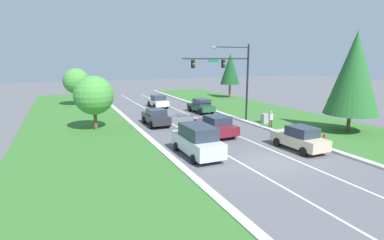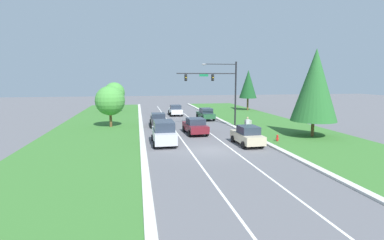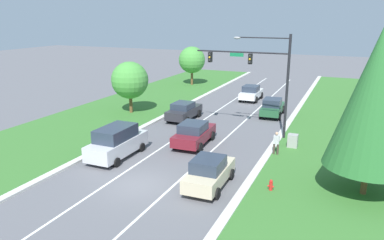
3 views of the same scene
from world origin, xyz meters
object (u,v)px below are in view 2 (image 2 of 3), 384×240
(white_sedan, at_px, (175,110))
(fire_hydrant, at_px, (277,138))
(burgundy_sedan, at_px, (195,126))
(forest_sedan, at_px, (206,114))
(traffic_signal_mast, at_px, (219,84))
(silver_suv, at_px, (164,132))
(oak_near_left_tree, at_px, (114,93))
(oak_far_left_tree, at_px, (110,101))
(charcoal_sedan, at_px, (158,120))
(conifer_far_right_tree, at_px, (248,84))
(utility_cabinet, at_px, (248,124))
(champagne_sedan, at_px, (247,136))
(pedestrian, at_px, (247,124))
(conifer_near_right_tree, at_px, (315,85))

(white_sedan, height_order, fire_hydrant, white_sedan)
(burgundy_sedan, bearing_deg, forest_sedan, 68.49)
(traffic_signal_mast, height_order, silver_suv, traffic_signal_mast)
(oak_near_left_tree, relative_size, oak_far_left_tree, 1.04)
(silver_suv, height_order, burgundy_sedan, silver_suv)
(charcoal_sedan, xyz_separation_m, conifer_far_right_tree, (17.81, 15.58, 4.06))
(utility_cabinet, bearing_deg, fire_hydrant, -89.72)
(oak_far_left_tree, bearing_deg, oak_near_left_tree, 92.22)
(traffic_signal_mast, distance_m, conifer_far_right_tree, 20.33)
(champagne_sedan, relative_size, fire_hydrant, 6.21)
(silver_suv, bearing_deg, oak_near_left_tree, 102.91)
(charcoal_sedan, xyz_separation_m, fire_hydrant, (10.51, -11.46, -0.51))
(pedestrian, bearing_deg, utility_cabinet, -114.52)
(traffic_signal_mast, distance_m, forest_sedan, 7.88)
(charcoal_sedan, distance_m, fire_hydrant, 15.56)
(charcoal_sedan, bearing_deg, conifer_near_right_tree, -32.66)
(pedestrian, bearing_deg, burgundy_sedan, 0.22)
(champagne_sedan, bearing_deg, oak_near_left_tree, 113.81)
(conifer_near_right_tree, xyz_separation_m, conifer_far_right_tree, (2.65, 25.45, -0.42))
(traffic_signal_mast, bearing_deg, white_sedan, 107.16)
(conifer_near_right_tree, bearing_deg, white_sedan, 119.54)
(burgundy_sedan, distance_m, conifer_far_right_tree, 26.17)
(conifer_far_right_tree, bearing_deg, silver_suv, -124.74)
(silver_suv, relative_size, pedestrian, 2.95)
(forest_sedan, bearing_deg, pedestrian, -79.99)
(charcoal_sedan, relative_size, white_sedan, 1.04)
(white_sedan, bearing_deg, forest_sedan, -58.99)
(charcoal_sedan, height_order, oak_near_left_tree, oak_near_left_tree)
(utility_cabinet, distance_m, pedestrian, 2.18)
(fire_hydrant, relative_size, oak_far_left_tree, 0.14)
(champagne_sedan, bearing_deg, utility_cabinet, 67.27)
(silver_suv, height_order, fire_hydrant, silver_suv)
(oak_near_left_tree, height_order, conifer_far_right_tree, conifer_far_right_tree)
(utility_cabinet, xyz_separation_m, conifer_near_right_tree, (4.69, -6.04, 4.81))
(utility_cabinet, bearing_deg, conifer_near_right_tree, -52.18)
(champagne_sedan, xyz_separation_m, conifer_far_right_tree, (10.61, 27.82, 4.04))
(champagne_sedan, xyz_separation_m, oak_far_left_tree, (-13.00, 12.37, 2.42))
(traffic_signal_mast, relative_size, silver_suv, 1.61)
(champagne_sedan, xyz_separation_m, conifer_near_right_tree, (7.96, 2.37, 4.46))
(silver_suv, bearing_deg, pedestrian, 24.94)
(charcoal_sedan, relative_size, oak_near_left_tree, 0.84)
(white_sedan, xyz_separation_m, pedestrian, (6.10, -16.43, 0.07))
(white_sedan, height_order, utility_cabinet, white_sedan)
(conifer_near_right_tree, relative_size, oak_far_left_tree, 1.76)
(burgundy_sedan, distance_m, champagne_sedan, 7.19)
(charcoal_sedan, xyz_separation_m, champagne_sedan, (7.19, -12.24, 0.02))
(silver_suv, distance_m, conifer_near_right_tree, 15.95)
(forest_sedan, relative_size, burgundy_sedan, 0.93)
(oak_near_left_tree, bearing_deg, burgundy_sedan, -66.14)
(traffic_signal_mast, bearing_deg, forest_sedan, 91.69)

